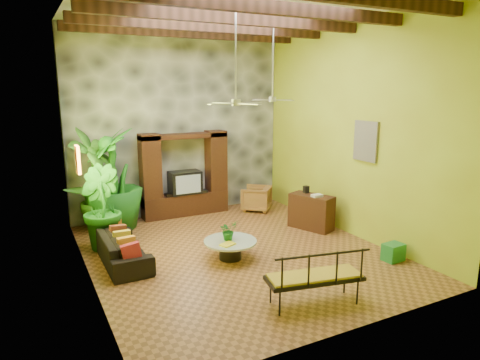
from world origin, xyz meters
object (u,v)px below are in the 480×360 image
tall_plant_c (113,180)px  entertainment_center (185,181)px  green_bin (393,252)px  sofa (122,249)px  ceiling_fan_back (273,91)px  iron_bench (317,275)px  side_console (311,212)px  tall_plant_a (95,181)px  ceiling_fan_front (236,92)px  wicker_armchair (256,198)px  tall_plant_b (100,208)px  coffee_table (230,247)px

tall_plant_c → entertainment_center: bearing=10.3°
entertainment_center → green_bin: size_ratio=5.88×
sofa → tall_plant_c: 2.45m
ceiling_fan_back → tall_plant_c: ceiling_fan_back is taller
iron_bench → ceiling_fan_back: bearing=80.8°
tall_plant_c → sofa: bearing=-97.7°
tall_plant_c → side_console: 4.99m
green_bin → tall_plant_a: bearing=137.2°
side_console → ceiling_fan_front: bearing=178.1°
wicker_armchair → tall_plant_b: bearing=-35.5°
tall_plant_a → green_bin: bearing=-42.8°
tall_plant_a → side_console: tall_plant_a is taller
ceiling_fan_front → side_console: 4.04m
tall_plant_a → coffee_table: 3.89m
ceiling_fan_front → wicker_armchair: size_ratio=2.39×
tall_plant_b → side_console: (4.90, -1.05, -0.49)m
tall_plant_c → side_console: bearing=-27.1°
side_console → iron_bench: bearing=-147.0°
ceiling_fan_front → wicker_armchair: (2.16, 2.98, -3.05)m
entertainment_center → ceiling_fan_back: bearing=-50.4°
iron_bench → side_console: (2.27, 3.22, -0.10)m
wicker_armchair → tall_plant_b: size_ratio=0.42×
tall_plant_a → coffee_table: (2.14, -3.08, -1.02)m
wicker_armchair → iron_bench: size_ratio=0.47×
side_console → green_bin: 2.46m
ceiling_fan_back → coffee_table: 3.96m
tall_plant_a → iron_bench: size_ratio=1.54×
sofa → tall_plant_a: size_ratio=0.79×
tall_plant_a → green_bin: 7.00m
ceiling_fan_front → side_console: (2.58, 0.93, -2.97)m
ceiling_fan_front → iron_bench: size_ratio=1.12×
green_bin → coffee_table: bearing=151.2°
ceiling_fan_front → wicker_armchair: 4.78m
wicker_armchair → coffee_table: 3.64m
entertainment_center → wicker_armchair: bearing=-16.0°
ceiling_fan_back → side_console: bearing=-40.6°
entertainment_center → tall_plant_b: size_ratio=1.30×
wicker_armchair → ceiling_fan_front: bearing=6.0°
entertainment_center → coffee_table: (-0.28, -3.43, -0.71)m
ceiling_fan_front → entertainment_center: bearing=86.8°
entertainment_center → sofa: bearing=-131.6°
tall_plant_a → ceiling_fan_front: bearing=-55.2°
ceiling_fan_front → tall_plant_b: bearing=139.4°
side_console → green_bin: bearing=-105.4°
ceiling_fan_back → tall_plant_a: 4.82m
tall_plant_a → side_console: size_ratio=2.36×
wicker_armchair → side_console: size_ratio=0.72×
ceiling_fan_back → tall_plant_a: bearing=158.4°
entertainment_center → ceiling_fan_front: (-0.20, -3.54, 2.44)m
ceiling_fan_back → iron_bench: ceiling_fan_back is taller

